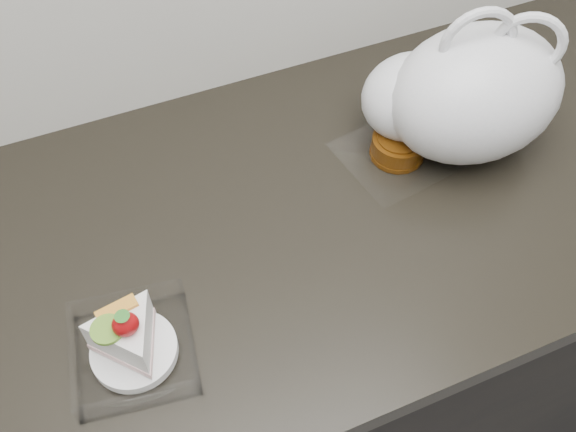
{
  "coord_description": "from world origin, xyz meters",
  "views": [
    {
      "loc": [
        -0.18,
        1.16,
        1.65
      ],
      "look_at": [
        0.04,
        1.66,
        0.94
      ],
      "focal_mm": 40.0,
      "sensor_mm": 36.0,
      "label": 1
    }
  ],
  "objects": [
    {
      "name": "cake_tray",
      "position": [
        -0.22,
        1.56,
        0.93
      ],
      "size": [
        0.17,
        0.17,
        0.12
      ],
      "rotation": [
        0.0,
        0.0,
        -0.15
      ],
      "color": "white",
      "rests_on": "counter"
    },
    {
      "name": "counter",
      "position": [
        0.0,
        1.69,
        0.45
      ],
      "size": [
        2.04,
        0.64,
        0.9
      ],
      "color": "black",
      "rests_on": "ground"
    },
    {
      "name": "mooncake_wrap",
      "position": [
        0.26,
        1.74,
        0.92
      ],
      "size": [
        0.19,
        0.18,
        0.04
      ],
      "rotation": [
        0.0,
        0.0,
        0.33
      ],
      "color": "white",
      "rests_on": "counter"
    },
    {
      "name": "plastic_bag",
      "position": [
        0.35,
        1.73,
        1.0
      ],
      "size": [
        0.34,
        0.3,
        0.25
      ],
      "rotation": [
        0.0,
        0.0,
        -0.39
      ],
      "color": "white",
      "rests_on": "counter"
    }
  ]
}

